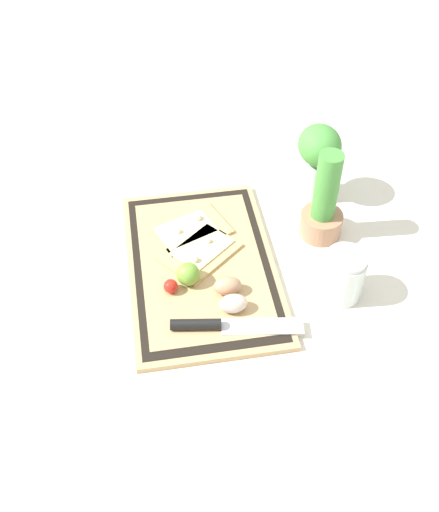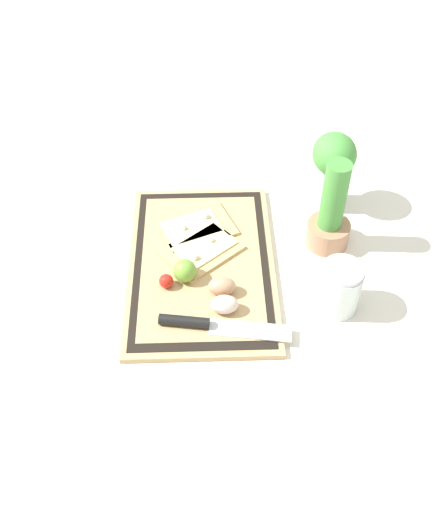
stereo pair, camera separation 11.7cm
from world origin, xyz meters
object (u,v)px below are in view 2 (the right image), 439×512
at_px(lime, 185,271).
at_px(sauce_jar, 339,290).
at_px(pizza_slice_near, 196,227).
at_px(herb_pot, 330,217).
at_px(egg_pink, 224,304).
at_px(egg_brown, 222,286).
at_px(knife, 203,324).
at_px(pizza_slice_far, 201,249).
at_px(cherry_tomato_red, 166,281).
at_px(herb_glass, 333,165).

bearing_deg(lime, sauce_jar, 77.55).
distance_m(pizza_slice_near, herb_pot, 0.30).
bearing_deg(herb_pot, egg_pink, -49.75).
distance_m(pizza_slice_near, egg_brown, 0.20).
xyz_separation_m(knife, lime, (-0.13, -0.04, 0.02)).
height_order(pizza_slice_far, sauce_jar, sauce_jar).
bearing_deg(lime, knife, 15.96).
distance_m(cherry_tomato_red, herb_pot, 0.38).
relative_size(egg_pink, herb_pot, 0.26).
relative_size(pizza_slice_far, sauce_jar, 1.77).
height_order(pizza_slice_near, herb_glass, herb_glass).
xyz_separation_m(egg_pink, cherry_tomato_red, (-0.07, -0.12, -0.00)).
xyz_separation_m(pizza_slice_far, sauce_jar, (0.15, 0.28, 0.03)).
relative_size(pizza_slice_near, egg_pink, 3.34).
distance_m(egg_brown, herb_pot, 0.29).
distance_m(herb_pot, herb_glass, 0.14).
bearing_deg(egg_pink, lime, -138.18).
xyz_separation_m(pizza_slice_near, lime, (0.15, -0.02, 0.02)).
bearing_deg(sauce_jar, lime, -102.45).
height_order(egg_brown, sauce_jar, sauce_jar).
distance_m(pizza_slice_far, herb_glass, 0.36).
distance_m(egg_pink, herb_glass, 0.43).
bearing_deg(cherry_tomato_red, egg_pink, 59.51).
distance_m(knife, herb_pot, 0.38).
distance_m(pizza_slice_near, pizza_slice_far, 0.07).
relative_size(cherry_tomato_red, sauce_jar, 0.27).
bearing_deg(herb_pot, pizza_slice_far, -83.30).
bearing_deg(pizza_slice_near, sauce_jar, 52.41).
height_order(knife, egg_brown, egg_brown).
relative_size(egg_brown, sauce_jar, 0.52).
bearing_deg(herb_pot, sauce_jar, -2.63).
distance_m(egg_brown, lime, 0.09).
relative_size(knife, egg_brown, 4.54).
bearing_deg(pizza_slice_far, pizza_slice_near, -170.51).
bearing_deg(pizza_slice_near, herb_glass, 106.62).
relative_size(egg_brown, herb_pot, 0.26).
height_order(egg_pink, herb_glass, herb_glass).
xyz_separation_m(egg_brown, egg_pink, (0.05, 0.00, 0.00)).
xyz_separation_m(pizza_slice_near, cherry_tomato_red, (0.17, -0.06, 0.01)).
distance_m(pizza_slice_near, sauce_jar, 0.36).
height_order(pizza_slice_far, knife, pizza_slice_far).
height_order(lime, herb_pot, herb_pot).
relative_size(pizza_slice_near, pizza_slice_far, 0.97).
relative_size(egg_brown, egg_pink, 1.00).
relative_size(pizza_slice_far, lime, 4.02).
xyz_separation_m(egg_brown, herb_pot, (-0.16, 0.24, 0.04)).
relative_size(pizza_slice_far, herb_pot, 0.89).
xyz_separation_m(pizza_slice_far, cherry_tomato_red, (0.10, -0.07, 0.01)).
relative_size(egg_pink, cherry_tomato_red, 1.93).
xyz_separation_m(herb_pot, sauce_jar, (0.18, -0.01, -0.03)).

